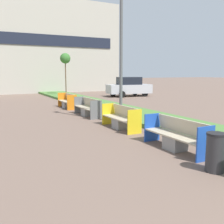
{
  "coord_description": "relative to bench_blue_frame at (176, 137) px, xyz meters",
  "views": [
    {
      "loc": [
        -4.35,
        0.89,
        2.33
      ],
      "look_at": [
        0.9,
        10.91,
        0.6
      ],
      "focal_mm": 42.0,
      "sensor_mm": 36.0,
      "label": 1
    }
  ],
  "objects": [
    {
      "name": "bench_orange_frame",
      "position": [
        -0.0,
        10.43,
        -0.01
      ],
      "size": [
        0.65,
        2.02,
        0.94
      ],
      "color": "gray",
      "rests_on": "ground"
    },
    {
      "name": "sapling_tree_far",
      "position": [
        2.6,
        18.85,
        3.19
      ],
      "size": [
        1.0,
        1.0,
        4.13
      ],
      "color": "brown",
      "rests_on": "ground"
    },
    {
      "name": "parked_car_distant",
      "position": [
        7.9,
        15.75,
        0.54
      ],
      "size": [
        4.41,
        2.36,
        1.86
      ],
      "rotation": [
        0.0,
        0.0,
        -0.15
      ],
      "color": "#B7BABF",
      "rests_on": "ground"
    },
    {
      "name": "bench_yellow_frame",
      "position": [
        -0.0,
        3.36,
        -0.0
      ],
      "size": [
        0.65,
        2.23,
        0.94
      ],
      "color": "gray",
      "rests_on": "ground"
    },
    {
      "name": "bench_blue_frame",
      "position": [
        0.0,
        0.0,
        0.0
      ],
      "size": [
        0.65,
        2.38,
        0.94
      ],
      "color": "gray",
      "rests_on": "ground"
    },
    {
      "name": "building_backdrop",
      "position": [
        3.06,
        26.26,
        4.85
      ],
      "size": [
        15.77,
        6.19,
        10.45
      ],
      "color": "#B2AD9E",
      "rests_on": "ground"
    },
    {
      "name": "planter_grass_strip",
      "position": [
        2.26,
        5.2,
        -0.29
      ],
      "size": [
        2.8,
        120.0,
        0.18
      ],
      "color": "#4C7A38",
      "rests_on": "ground"
    },
    {
      "name": "litter_bin",
      "position": [
        -0.39,
        -1.8,
        0.09
      ],
      "size": [
        0.46,
        0.46,
        0.93
      ],
      "color": "#2D2D30",
      "rests_on": "ground"
    },
    {
      "name": "street_lamp_post",
      "position": [
        0.61,
        4.47,
        3.63
      ],
      "size": [
        0.24,
        0.44,
        7.25
      ],
      "color": "#56595B",
      "rests_on": "ground"
    },
    {
      "name": "bench_grey_frame",
      "position": [
        -0.0,
        6.96,
        -0.0
      ],
      "size": [
        0.65,
        2.35,
        0.94
      ],
      "color": "gray",
      "rests_on": "ground"
    }
  ]
}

